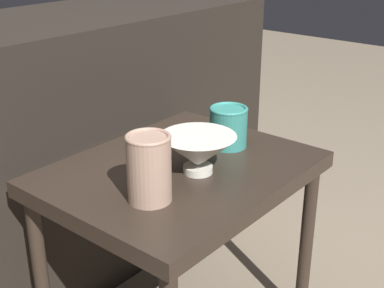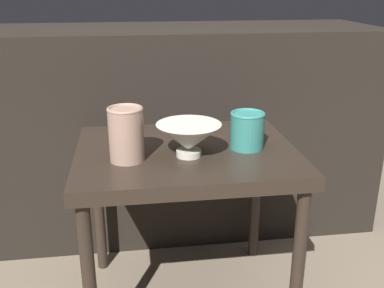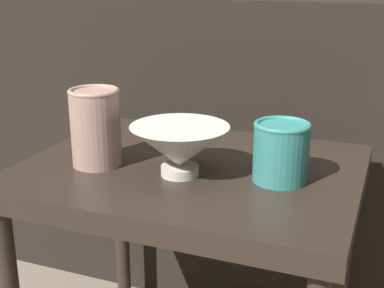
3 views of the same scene
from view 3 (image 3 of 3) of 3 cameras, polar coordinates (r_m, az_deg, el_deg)
name	(u,v)px [view 3 (image 3 of 3)]	position (r m, az deg, el deg)	size (l,w,h in m)	color
table	(191,195)	(1.05, -0.08, -5.50)	(0.63, 0.50, 0.52)	#2D231C
couch_backdrop	(261,141)	(1.55, 7.35, 0.31)	(1.63, 0.50, 0.81)	black
bowl	(181,147)	(0.95, -1.20, -0.34)	(0.18, 0.18, 0.09)	silver
vase_textured_left	(96,126)	(1.02, -10.24, 1.88)	(0.10, 0.10, 0.15)	tan
vase_colorful_right	(281,151)	(0.94, 9.49, -0.71)	(0.10, 0.10, 0.11)	teal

